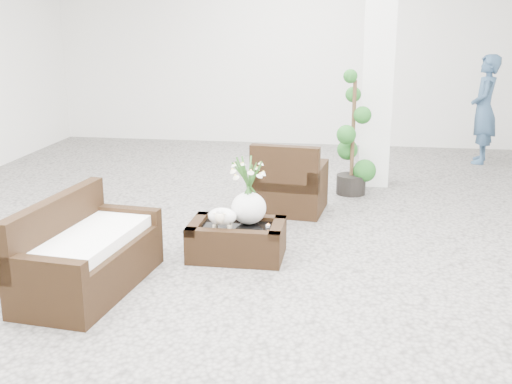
# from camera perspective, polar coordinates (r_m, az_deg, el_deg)

# --- Properties ---
(ground) EXTENTS (11.00, 11.00, 0.00)m
(ground) POSITION_cam_1_polar(r_m,az_deg,el_deg) (6.44, 0.14, -5.09)
(ground) COLOR gray
(ground) RESTS_ON ground
(column) EXTENTS (0.40, 0.40, 3.50)m
(column) POSITION_cam_1_polar(r_m,az_deg,el_deg) (8.78, 10.93, 11.89)
(column) COLOR white
(column) RESTS_ON ground
(coffee_table) EXTENTS (0.90, 0.60, 0.31)m
(coffee_table) POSITION_cam_1_polar(r_m,az_deg,el_deg) (6.18, -1.72, -4.44)
(coffee_table) COLOR black
(coffee_table) RESTS_ON ground
(sheep_figurine) EXTENTS (0.28, 0.23, 0.21)m
(sheep_figurine) POSITION_cam_1_polar(r_m,az_deg,el_deg) (6.02, -3.03, -2.37)
(sheep_figurine) COLOR white
(sheep_figurine) RESTS_ON coffee_table
(planter_narcissus) EXTENTS (0.44, 0.44, 0.80)m
(planter_narcissus) POSITION_cam_1_polar(r_m,az_deg,el_deg) (6.09, -0.66, 0.75)
(planter_narcissus) COLOR white
(planter_narcissus) RESTS_ON coffee_table
(tealight) EXTENTS (0.04, 0.04, 0.03)m
(tealight) POSITION_cam_1_polar(r_m,az_deg,el_deg) (6.10, 1.08, -3.01)
(tealight) COLOR white
(tealight) RESTS_ON coffee_table
(armchair) EXTENTS (0.88, 0.85, 0.85)m
(armchair) POSITION_cam_1_polar(r_m,az_deg,el_deg) (7.58, 3.08, 1.44)
(armchair) COLOR black
(armchair) RESTS_ON ground
(loveseat) EXTENTS (0.86, 1.54, 0.79)m
(loveseat) POSITION_cam_1_polar(r_m,az_deg,el_deg) (5.58, -14.72, -4.61)
(loveseat) COLOR black
(loveseat) RESTS_ON ground
(topiary) EXTENTS (0.42, 0.42, 1.58)m
(topiary) POSITION_cam_1_polar(r_m,az_deg,el_deg) (8.30, 8.66, 5.13)
(topiary) COLOR #1A4F19
(topiary) RESTS_ON ground
(shopper) EXTENTS (0.51, 0.68, 1.69)m
(shopper) POSITION_cam_1_polar(r_m,az_deg,el_deg) (10.64, 19.71, 6.96)
(shopper) COLOR #324E6F
(shopper) RESTS_ON ground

